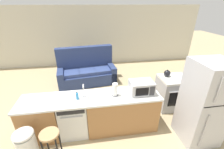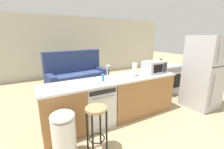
{
  "view_description": "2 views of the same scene",
  "coord_description": "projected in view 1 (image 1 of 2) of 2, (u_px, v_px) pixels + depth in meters",
  "views": [
    {
      "loc": [
        0.18,
        -2.65,
        2.69
      ],
      "look_at": [
        0.67,
        0.51,
        1.14
      ],
      "focal_mm": 24.0,
      "sensor_mm": 36.0,
      "label": 1
    },
    {
      "loc": [
        -1.33,
        -2.57,
        1.74
      ],
      "look_at": [
        0.43,
        0.61,
        0.82
      ],
      "focal_mm": 24.0,
      "sensor_mm": 36.0,
      "label": 2
    }
  ],
  "objects": [
    {
      "name": "ground_plane",
      "position": [
        87.0,
        130.0,
        3.5
      ],
      "size": [
        24.0,
        24.0,
        0.0
      ],
      "primitive_type": "plane",
      "color": "tan"
    },
    {
      "name": "wall_back",
      "position": [
        91.0,
        37.0,
        6.71
      ],
      "size": [
        10.0,
        0.06,
        2.6
      ],
      "color": "beige",
      "rests_on": "ground_plane"
    },
    {
      "name": "kitchen_counter",
      "position": [
        96.0,
        115.0,
        3.35
      ],
      "size": [
        2.94,
        0.66,
        0.9
      ],
      "color": "#9E6B3D",
      "rests_on": "ground_plane"
    },
    {
      "name": "dishwasher",
      "position": [
        74.0,
        117.0,
        3.28
      ],
      "size": [
        0.58,
        0.61,
        0.84
      ],
      "color": "silver",
      "rests_on": "ground_plane"
    },
    {
      "name": "stove_range",
      "position": [
        172.0,
        92.0,
        4.11
      ],
      "size": [
        0.76,
        0.68,
        0.9
      ],
      "color": "#A8AAB2",
      "rests_on": "ground_plane"
    },
    {
      "name": "refrigerator",
      "position": [
        204.0,
        104.0,
        2.95
      ],
      "size": [
        0.72,
        0.73,
        1.77
      ],
      "color": "#B7B7BC",
      "rests_on": "ground_plane"
    },
    {
      "name": "microwave",
      "position": [
        141.0,
        87.0,
        3.21
      ],
      "size": [
        0.5,
        0.37,
        0.28
      ],
      "color": "#B7B7BC",
      "rests_on": "kitchen_counter"
    },
    {
      "name": "sink_faucet",
      "position": [
        84.0,
        91.0,
        3.08
      ],
      "size": [
        0.07,
        0.18,
        0.3
      ],
      "color": "silver",
      "rests_on": "kitchen_counter"
    },
    {
      "name": "paper_towel_roll",
      "position": [
        115.0,
        90.0,
        3.13
      ],
      "size": [
        0.14,
        0.14,
        0.28
      ],
      "color": "#4C4C51",
      "rests_on": "kitchen_counter"
    },
    {
      "name": "soap_bottle",
      "position": [
        77.0,
        96.0,
        3.03
      ],
      "size": [
        0.06,
        0.06,
        0.18
      ],
      "color": "#338CCC",
      "rests_on": "kitchen_counter"
    },
    {
      "name": "kettle",
      "position": [
        167.0,
        73.0,
        3.97
      ],
      "size": [
        0.21,
        0.17,
        0.19
      ],
      "color": "black",
      "rests_on": "stove_range"
    },
    {
      "name": "bar_stool",
      "position": [
        51.0,
        142.0,
        2.55
      ],
      "size": [
        0.32,
        0.32,
        0.74
      ],
      "color": "tan",
      "rests_on": "ground_plane"
    },
    {
      "name": "trash_bin",
      "position": [
        27.0,
        146.0,
        2.66
      ],
      "size": [
        0.35,
        0.35,
        0.74
      ],
      "color": "white",
      "rests_on": "ground_plane"
    },
    {
      "name": "couch",
      "position": [
        87.0,
        72.0,
        5.49
      ],
      "size": [
        2.1,
        1.15,
        1.27
      ],
      "color": "navy",
      "rests_on": "ground_plane"
    }
  ]
}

